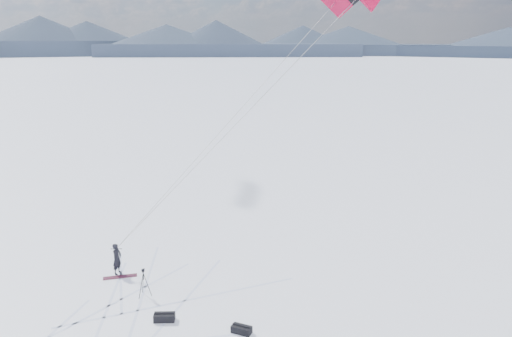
% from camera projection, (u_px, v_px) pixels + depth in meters
% --- Properties ---
extents(ground, '(1800.00, 1800.00, 0.00)m').
position_uv_depth(ground, '(134.00, 313.00, 21.29)').
color(ground, white).
extents(horizon_hills, '(704.84, 706.81, 10.75)m').
position_uv_depth(horizon_hills, '(127.00, 208.00, 20.07)').
color(horizon_hills, '#1E2939').
rests_on(horizon_hills, ground).
extents(snow_tracks, '(17.62, 14.39, 0.01)m').
position_uv_depth(snow_tracks, '(115.00, 321.00, 20.69)').
color(snow_tracks, silver).
rests_on(snow_tracks, ground).
extents(snowkiter, '(0.48, 0.64, 1.58)m').
position_uv_depth(snowkiter, '(118.00, 273.00, 24.91)').
color(snowkiter, black).
rests_on(snowkiter, ground).
extents(snowboard, '(1.61, 0.91, 0.04)m').
position_uv_depth(snowboard, '(120.00, 277.00, 24.51)').
color(snowboard, maroon).
rests_on(snowboard, ground).
extents(tripod, '(0.56, 0.62, 1.33)m').
position_uv_depth(tripod, '(144.00, 279.00, 22.54)').
color(tripod, black).
rests_on(tripod, ground).
extents(gear_bag_a, '(0.92, 0.55, 0.39)m').
position_uv_depth(gear_bag_a, '(164.00, 317.00, 20.70)').
color(gear_bag_a, black).
rests_on(gear_bag_a, ground).
extents(gear_bag_b, '(0.87, 0.58, 0.36)m').
position_uv_depth(gear_bag_b, '(242.00, 329.00, 19.86)').
color(gear_bag_b, black).
rests_on(gear_bag_b, ground).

